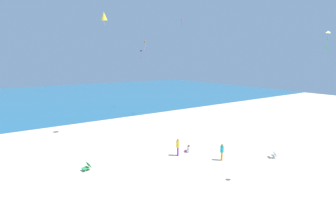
{
  "coord_description": "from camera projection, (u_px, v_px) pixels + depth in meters",
  "views": [
    {
      "loc": [
        -9.42,
        -7.23,
        8.37
      ],
      "look_at": [
        0.0,
        6.49,
        4.93
      ],
      "focal_mm": 26.02,
      "sensor_mm": 36.0,
      "label": 1
    }
  ],
  "objects": [
    {
      "name": "beach_chair_far_left",
      "position": [
        273.0,
        155.0,
        21.6
      ],
      "size": [
        0.82,
        0.8,
        0.53
      ],
      "rotation": [
        0.0,
        0.0,
        2.56
      ],
      "color": "white",
      "rests_on": "ground_plane"
    },
    {
      "name": "ground_plane",
      "position": [
        145.0,
        161.0,
        20.83
      ],
      "size": [
        120.0,
        120.0,
        0.0
      ],
      "primitive_type": "plane",
      "color": "beige"
    },
    {
      "name": "beach_chair_near_camera",
      "position": [
        87.0,
        166.0,
        19.13
      ],
      "size": [
        0.74,
        0.66,
        0.62
      ],
      "rotation": [
        0.0,
        0.0,
        3.34
      ],
      "color": "#2D9956",
      "rests_on": "ground_plane"
    },
    {
      "name": "person_2",
      "position": [
        188.0,
        149.0,
        22.89
      ],
      "size": [
        0.5,
        0.67,
        0.75
      ],
      "rotation": [
        0.0,
        0.0,
        1.93
      ],
      "color": "white",
      "rests_on": "ground_plane"
    },
    {
      "name": "ocean_water",
      "position": [
        50.0,
        97.0,
        58.51
      ],
      "size": [
        120.0,
        60.0,
        0.05
      ],
      "primitive_type": "cube",
      "color": "#236084",
      "rests_on": "ground_plane"
    },
    {
      "name": "kite_red",
      "position": [
        181.0,
        20.0,
        35.54
      ],
      "size": [
        0.62,
        0.6,
        1.1
      ],
      "rotation": [
        0.0,
        0.0,
        0.7
      ],
      "color": "red"
    },
    {
      "name": "kite_orange",
      "position": [
        145.0,
        43.0,
        37.63
      ],
      "size": [
        0.25,
        0.6,
        1.66
      ],
      "rotation": [
        0.0,
        0.0,
        4.26
      ],
      "color": "orange"
    },
    {
      "name": "person_1",
      "position": [
        178.0,
        146.0,
        21.96
      ],
      "size": [
        0.43,
        0.43,
        1.58
      ],
      "rotation": [
        0.0,
        0.0,
        5.76
      ],
      "color": "purple",
      "rests_on": "ground_plane"
    },
    {
      "name": "kite_lime",
      "position": [
        328.0,
        33.0,
        14.76
      ],
      "size": [
        0.41,
        0.34,
        1.21
      ],
      "rotation": [
        0.0,
        0.0,
        2.94
      ],
      "color": "#99DB33"
    },
    {
      "name": "kite_yellow",
      "position": [
        104.0,
        16.0,
        25.89
      ],
      "size": [
        1.01,
        1.02,
        1.41
      ],
      "rotation": [
        0.0,
        0.0,
        2.45
      ],
      "color": "yellow"
    },
    {
      "name": "person_3",
      "position": [
        222.0,
        151.0,
        20.91
      ],
      "size": [
        0.41,
        0.41,
        1.49
      ],
      "rotation": [
        0.0,
        0.0,
        5.65
      ],
      "color": "orange",
      "rests_on": "ground_plane"
    },
    {
      "name": "kite_black",
      "position": [
        141.0,
        51.0,
        43.34
      ],
      "size": [
        0.47,
        0.62,
        1.68
      ],
      "rotation": [
        0.0,
        0.0,
        1.57
      ],
      "color": "black"
    }
  ]
}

